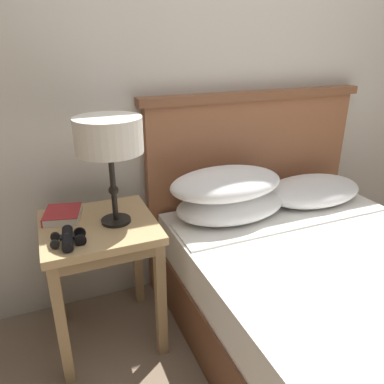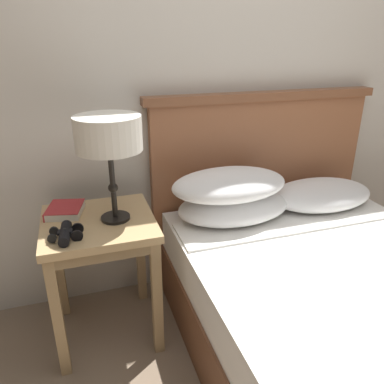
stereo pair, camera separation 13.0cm
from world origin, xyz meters
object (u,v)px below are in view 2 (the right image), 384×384
object	(u,v)px
table_lamp	(109,136)
nightstand	(100,239)
bed	(345,316)
book_on_nightstand	(65,210)
binoculars_pair	(66,233)

from	to	relation	value
table_lamp	nightstand	bearing A→B (deg)	167.11
bed	book_on_nightstand	size ratio (longest dim) A/B	9.52
table_lamp	binoculars_pair	xyz separation A→B (m)	(-0.22, -0.11, -0.36)
nightstand	bed	size ratio (longest dim) A/B	0.32
nightstand	bed	bearing A→B (deg)	-30.62
binoculars_pair	table_lamp	bearing A→B (deg)	28.03
bed	table_lamp	distance (m)	1.25
nightstand	table_lamp	size ratio (longest dim) A/B	1.35
table_lamp	bed	bearing A→B (deg)	-31.97
nightstand	bed	distance (m)	1.13
nightstand	table_lamp	xyz separation A→B (m)	(0.08, -0.02, 0.48)
table_lamp	book_on_nightstand	bearing A→B (deg)	149.55
table_lamp	book_on_nightstand	distance (m)	0.44
binoculars_pair	book_on_nightstand	bearing A→B (deg)	90.66
nightstand	book_on_nightstand	world-z (taller)	book_on_nightstand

